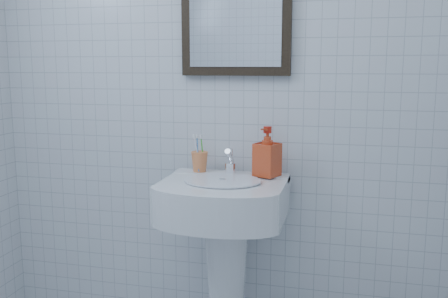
# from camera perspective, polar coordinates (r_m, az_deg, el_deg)

# --- Properties ---
(wall_back) EXTENTS (2.20, 0.02, 2.50)m
(wall_back) POSITION_cam_1_polar(r_m,az_deg,el_deg) (2.34, -1.05, 8.65)
(wall_back) COLOR silver
(wall_back) RESTS_ON ground
(washbasin) EXTENTS (0.53, 0.39, 0.81)m
(washbasin) POSITION_cam_1_polar(r_m,az_deg,el_deg) (2.23, 0.14, -9.91)
(washbasin) COLOR white
(washbasin) RESTS_ON ground
(faucet) EXTENTS (0.05, 0.11, 0.12)m
(faucet) POSITION_cam_1_polar(r_m,az_deg,el_deg) (2.24, 0.72, -1.65)
(faucet) COLOR white
(faucet) RESTS_ON washbasin
(toothbrush_cup) EXTENTS (0.10, 0.10, 0.09)m
(toothbrush_cup) POSITION_cam_1_polar(r_m,az_deg,el_deg) (2.29, -2.81, -1.45)
(toothbrush_cup) COLOR #EB7E45
(toothbrush_cup) RESTS_ON washbasin
(soap_dispenser) EXTENTS (0.13, 0.13, 0.22)m
(soap_dispenser) POSITION_cam_1_polar(r_m,az_deg,el_deg) (2.20, 4.96, -0.32)
(soap_dispenser) COLOR red
(soap_dispenser) RESTS_ON washbasin
(wall_mirror) EXTENTS (0.50, 0.04, 0.62)m
(wall_mirror) POSITION_cam_1_polar(r_m,az_deg,el_deg) (2.31, 1.35, 16.09)
(wall_mirror) COLOR black
(wall_mirror) RESTS_ON wall_back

